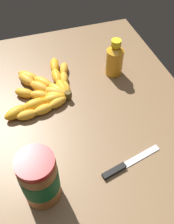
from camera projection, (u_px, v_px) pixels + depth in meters
The scene contains 5 objects.
ground_plane at pixel (87, 114), 83.66cm from camera, with size 96.70×69.05×4.24cm, color brown.
banana_bunch at pixel (45, 90), 85.68cm from camera, with size 26.57×26.14×3.55cm.
peanut_butter_jar at pixel (39, 179), 57.97cm from camera, with size 9.00×9.00×16.01cm.
honey_bottle at pixel (115, 59), 89.18cm from camera, with size 6.11×6.11×13.88cm.
butter_knife at pixel (126, 164), 68.76cm from camera, with size 5.87×18.87×1.20cm.
Camera 1 is at (51.25, -16.66, 61.87)cm, focal length 40.83 mm.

